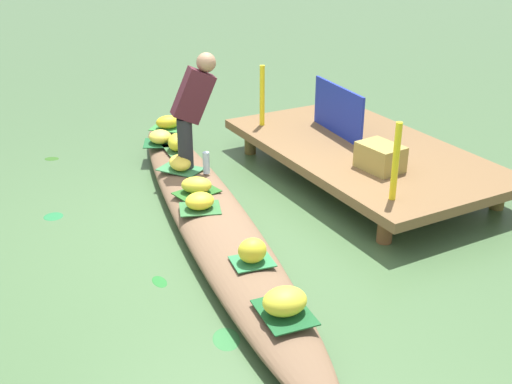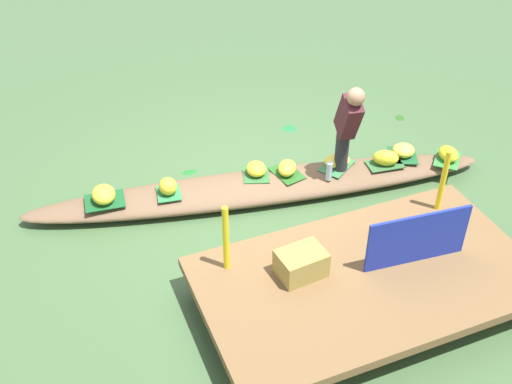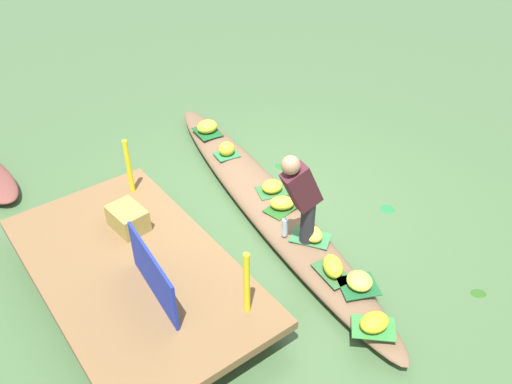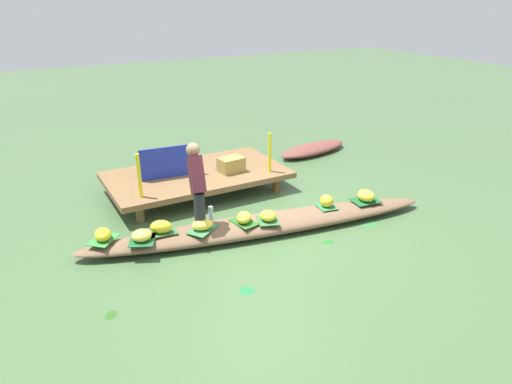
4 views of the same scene
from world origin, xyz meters
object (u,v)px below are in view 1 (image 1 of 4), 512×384
object	(u,v)px
banana_bunch_0	(285,301)
vendor_person	(193,105)
vendor_boat	(210,217)
banana_bunch_1	(196,185)
produce_crate	(380,157)
banana_bunch_4	(177,142)
water_bottle	(206,163)
banana_bunch_5	(160,137)
banana_bunch_3	(180,163)
banana_bunch_6	(200,201)
banana_bunch_2	(252,251)
banana_bunch_7	(168,122)
market_banner	(338,110)

from	to	relation	value
banana_bunch_0	vendor_person	distance (m)	2.85
vendor_boat	banana_bunch_1	distance (m)	0.38
banana_bunch_0	produce_crate	bearing A→B (deg)	126.43
banana_bunch_4	water_bottle	distance (m)	0.78
banana_bunch_0	banana_bunch_5	size ratio (longest dim) A/B	1.15
banana_bunch_3	banana_bunch_5	bearing A→B (deg)	172.90
water_bottle	banana_bunch_0	bearing A→B (deg)	-12.79
vendor_boat	water_bottle	world-z (taller)	water_bottle
banana_bunch_6	vendor_person	bearing A→B (deg)	158.45
banana_bunch_6	produce_crate	size ratio (longest dim) A/B	0.61
banana_bunch_4	banana_bunch_5	xyz separation A→B (m)	(-0.31, -0.08, -0.02)
water_bottle	produce_crate	distance (m)	1.78
banana_bunch_3	banana_bunch_1	bearing A→B (deg)	-8.00
produce_crate	water_bottle	bearing A→B (deg)	-126.28
banana_bunch_2	banana_bunch_7	distance (m)	3.43
banana_bunch_7	water_bottle	xyz separation A→B (m)	(1.55, -0.18, 0.03)
banana_bunch_3	banana_bunch_4	bearing A→B (deg)	160.99
banana_bunch_2	banana_bunch_7	xyz separation A→B (m)	(-3.37, 0.63, -0.02)
banana_bunch_4	banana_bunch_1	bearing A→B (deg)	-13.31
banana_bunch_5	water_bottle	xyz separation A→B (m)	(1.08, 0.10, 0.03)
banana_bunch_0	water_bottle	xyz separation A→B (m)	(-2.53, 0.57, 0.02)
banana_bunch_0	banana_bunch_2	bearing A→B (deg)	169.50
vendor_person	produce_crate	distance (m)	1.97
vendor_boat	vendor_person	distance (m)	1.27
banana_bunch_3	vendor_person	bearing A→B (deg)	86.07
banana_bunch_1	banana_bunch_2	xyz separation A→B (m)	(1.41, -0.15, 0.02)
banana_bunch_1	vendor_person	bearing A→B (deg)	157.17
vendor_boat	banana_bunch_6	bearing A→B (deg)	-70.49
banana_bunch_2	banana_bunch_5	xyz separation A→B (m)	(-2.90, 0.35, -0.02)
banana_bunch_4	vendor_person	bearing A→B (deg)	-2.14
market_banner	produce_crate	distance (m)	1.13
banana_bunch_3	market_banner	xyz separation A→B (m)	(0.18, 1.88, 0.34)
banana_bunch_6	market_banner	bearing A→B (deg)	110.64
banana_bunch_3	vendor_person	distance (m)	0.64
banana_bunch_7	water_bottle	distance (m)	1.56
banana_bunch_1	banana_bunch_6	distance (m)	0.37
vendor_person	produce_crate	bearing A→B (deg)	49.30
banana_bunch_3	produce_crate	size ratio (longest dim) A/B	0.72
banana_bunch_6	banana_bunch_5	bearing A→B (deg)	170.23
banana_bunch_1	banana_bunch_7	bearing A→B (deg)	166.34
banana_bunch_0	banana_bunch_4	distance (m)	3.35
banana_bunch_0	banana_bunch_1	xyz separation A→B (m)	(-2.12, 0.28, -0.01)
banana_bunch_6	banana_bunch_3	bearing A→B (deg)	167.89
banana_bunch_7	produce_crate	distance (m)	2.89
banana_bunch_3	banana_bunch_5	distance (m)	0.87
vendor_boat	banana_bunch_1	world-z (taller)	banana_bunch_1
banana_bunch_6	vendor_person	size ratio (longest dim) A/B	0.22
banana_bunch_4	banana_bunch_6	bearing A→B (deg)	-14.68
banana_bunch_2	banana_bunch_1	bearing A→B (deg)	173.92
banana_bunch_0	market_banner	world-z (taller)	market_banner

